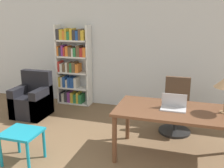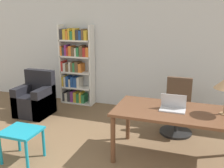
% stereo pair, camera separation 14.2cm
% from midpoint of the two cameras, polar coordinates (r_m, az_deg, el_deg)
% --- Properties ---
extents(wall_back, '(8.00, 0.06, 2.70)m').
position_cam_midpoint_polar(wall_back, '(5.83, 6.55, 7.59)').
color(wall_back, silver).
rests_on(wall_back, ground_plane).
extents(desk, '(1.78, 0.91, 0.76)m').
position_cam_midpoint_polar(desk, '(3.91, 14.88, -6.85)').
color(desk, brown).
rests_on(desk, ground_plane).
extents(laptop, '(0.36, 0.21, 0.22)m').
position_cam_midpoint_polar(laptop, '(3.88, 14.13, -4.80)').
color(laptop, '#B2B2B7').
rests_on(laptop, desk).
extents(office_chair, '(0.58, 0.58, 1.00)m').
position_cam_midpoint_polar(office_chair, '(4.90, 14.84, -5.45)').
color(office_chair, black).
rests_on(office_chair, ground_plane).
extents(side_table_blue, '(0.52, 0.47, 0.48)m').
position_cam_midpoint_polar(side_table_blue, '(4.06, -18.14, -10.61)').
color(side_table_blue, teal).
rests_on(side_table_blue, ground_plane).
extents(armchair, '(0.67, 0.68, 0.93)m').
position_cam_midpoint_polar(armchair, '(5.80, -15.72, -3.40)').
color(armchair, black).
rests_on(armchair, ground_plane).
extents(bookshelf, '(0.80, 0.28, 1.86)m').
position_cam_midpoint_polar(bookshelf, '(6.22, -7.32, 3.90)').
color(bookshelf, white).
rests_on(bookshelf, ground_plane).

